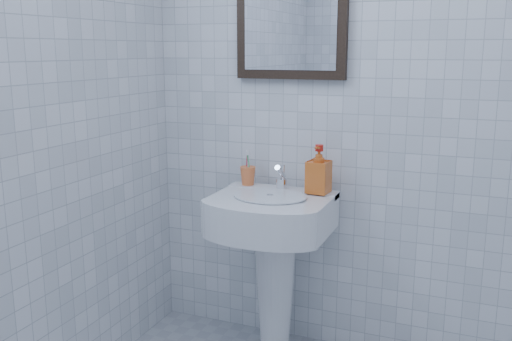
% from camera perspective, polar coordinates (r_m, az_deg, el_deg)
% --- Properties ---
extents(wall_back, '(2.20, 0.02, 2.50)m').
position_cam_1_polar(wall_back, '(2.47, 13.48, 8.94)').
color(wall_back, white).
rests_on(wall_back, ground).
extents(washbasin, '(0.50, 0.37, 0.77)m').
position_cam_1_polar(washbasin, '(2.52, 1.78, -7.79)').
color(washbasin, white).
rests_on(washbasin, ground).
extents(faucet, '(0.05, 0.10, 0.12)m').
position_cam_1_polar(faucet, '(2.52, 2.54, -0.86)').
color(faucet, silver).
rests_on(faucet, washbasin).
extents(toothbrush_cup, '(0.09, 0.09, 0.08)m').
position_cam_1_polar(toothbrush_cup, '(2.60, -0.82, -0.53)').
color(toothbrush_cup, orange).
rests_on(toothbrush_cup, washbasin).
extents(soap_dispenser, '(0.10, 0.10, 0.21)m').
position_cam_1_polar(soap_dispenser, '(2.46, 6.29, 0.13)').
color(soap_dispenser, '#D04C14').
rests_on(soap_dispenser, washbasin).
extents(wall_mirror, '(0.50, 0.04, 0.62)m').
position_cam_1_polar(wall_mirror, '(2.56, 3.54, 16.05)').
color(wall_mirror, black).
rests_on(wall_mirror, wall_back).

